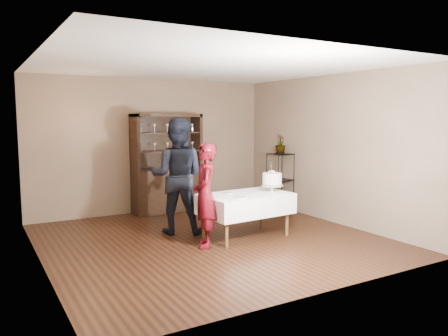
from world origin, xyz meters
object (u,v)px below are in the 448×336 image
at_px(woman, 205,195).
at_px(man, 177,176).
at_px(cake_table, 246,204).
at_px(cake, 272,180).
at_px(potted_plant, 280,144).
at_px(china_hutch, 167,180).
at_px(plant_etagere, 280,179).

distance_m(woman, man, 0.93).
bearing_deg(cake_table, woman, -170.59).
xyz_separation_m(cake, potted_plant, (1.26, 1.43, 0.49)).
bearing_deg(china_hutch, cake_table, -81.44).
bearing_deg(man, potted_plant, -134.07).
relative_size(cake_table, woman, 0.95).
distance_m(china_hutch, man, 1.71).
relative_size(china_hutch, potted_plant, 4.95).
xyz_separation_m(cake_table, man, (-0.85, 0.78, 0.42)).
height_order(china_hutch, woman, china_hutch).
distance_m(cake_table, potted_plant, 2.39).
bearing_deg(man, plant_etagere, -134.81).
bearing_deg(cake_table, potted_plant, 38.38).
xyz_separation_m(china_hutch, potted_plant, (2.11, -1.01, 0.72)).
relative_size(cake, potted_plant, 1.20).
bearing_deg(china_hutch, plant_etagere, -26.83).
height_order(plant_etagere, cake, plant_etagere).
bearing_deg(cake, china_hutch, 109.15).
bearing_deg(man, cake_table, 170.29).
relative_size(man, potted_plant, 4.76).
distance_m(man, cake, 1.57).
bearing_deg(man, woman, 125.77).
relative_size(cake_table, potted_plant, 3.64).
relative_size(cake_table, man, 0.76).
bearing_deg(cake_table, plant_etagere, 37.99).
xyz_separation_m(plant_etagere, woman, (-2.52, -1.48, 0.13)).
bearing_deg(woman, plant_etagere, 144.18).
bearing_deg(plant_etagere, china_hutch, 153.17).
bearing_deg(potted_plant, man, -166.95).
relative_size(plant_etagere, cake_table, 0.82).
relative_size(woman, potted_plant, 3.85).
xyz_separation_m(woman, man, (-0.05, 0.92, 0.18)).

